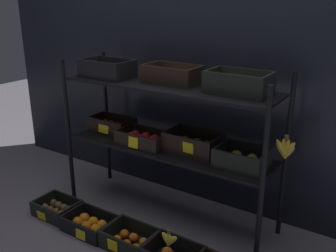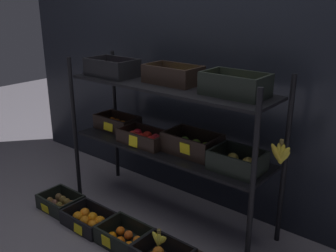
{
  "view_description": "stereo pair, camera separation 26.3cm",
  "coord_description": "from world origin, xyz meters",
  "px_view_note": "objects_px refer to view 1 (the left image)",
  "views": [
    {
      "loc": [
        1.36,
        -2.08,
        1.56
      ],
      "look_at": [
        0.0,
        0.0,
        0.7
      ],
      "focal_mm": 40.67,
      "sensor_mm": 36.0,
      "label": 1
    },
    {
      "loc": [
        1.57,
        -1.93,
        1.56
      ],
      "look_at": [
        0.0,
        0.0,
        0.7
      ],
      "focal_mm": 40.67,
      "sensor_mm": 36.0,
      "label": 2
    }
  ],
  "objects_px": {
    "crate_ground_kiwi": "(57,209)",
    "crate_ground_orange": "(90,224)",
    "banana_bunch_loose": "(169,239)",
    "display_rack": "(171,118)",
    "crate_ground_tangerine": "(130,240)"
  },
  "relations": [
    {
      "from": "crate_ground_orange",
      "to": "display_rack",
      "type": "bearing_deg",
      "value": 52.04
    },
    {
      "from": "crate_ground_orange",
      "to": "crate_ground_kiwi",
      "type": "bearing_deg",
      "value": 178.03
    },
    {
      "from": "crate_ground_kiwi",
      "to": "crate_ground_orange",
      "type": "distance_m",
      "value": 0.35
    },
    {
      "from": "display_rack",
      "to": "crate_ground_kiwi",
      "type": "xyz_separation_m",
      "value": [
        -0.71,
        -0.46,
        -0.72
      ]
    },
    {
      "from": "crate_ground_tangerine",
      "to": "banana_bunch_loose",
      "type": "xyz_separation_m",
      "value": [
        0.31,
        -0.01,
        0.14
      ]
    },
    {
      "from": "banana_bunch_loose",
      "to": "crate_ground_orange",
      "type": "bearing_deg",
      "value": 179.61
    },
    {
      "from": "crate_ground_kiwi",
      "to": "banana_bunch_loose",
      "type": "relative_size",
      "value": 2.56
    },
    {
      "from": "crate_ground_tangerine",
      "to": "display_rack",
      "type": "bearing_deg",
      "value": 87.93
    },
    {
      "from": "display_rack",
      "to": "crate_ground_tangerine",
      "type": "height_order",
      "value": "display_rack"
    },
    {
      "from": "crate_ground_kiwi",
      "to": "crate_ground_tangerine",
      "type": "distance_m",
      "value": 0.7
    },
    {
      "from": "display_rack",
      "to": "crate_ground_orange",
      "type": "distance_m",
      "value": 0.94
    },
    {
      "from": "crate_ground_kiwi",
      "to": "crate_ground_tangerine",
      "type": "bearing_deg",
      "value": -0.24
    },
    {
      "from": "crate_ground_kiwi",
      "to": "crate_ground_orange",
      "type": "bearing_deg",
      "value": -1.97
    },
    {
      "from": "crate_ground_tangerine",
      "to": "banana_bunch_loose",
      "type": "height_order",
      "value": "banana_bunch_loose"
    },
    {
      "from": "crate_ground_orange",
      "to": "crate_ground_tangerine",
      "type": "distance_m",
      "value": 0.35
    }
  ]
}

